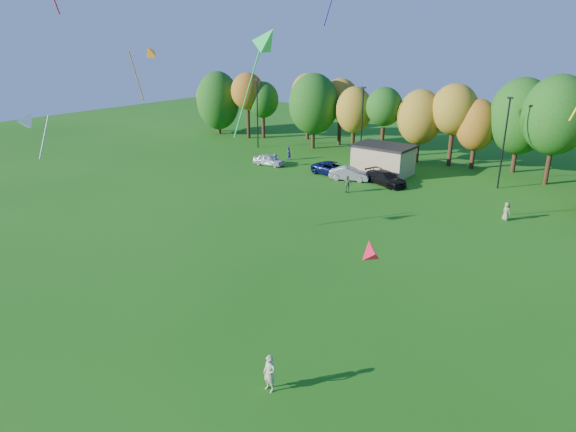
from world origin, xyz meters
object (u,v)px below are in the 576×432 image
Objects in this scene: kite_flyer at (269,373)px; car_b at (350,174)px; car_c at (334,169)px; car_d at (386,178)px; car_a at (269,160)px.

kite_flyer reaches higher than car_b.
car_c is 6.37m from car_d.
car_d is at bearing -94.34° from car_a.
car_a is (-25.89, 31.40, -0.23)m from kite_flyer.
car_d is (14.89, 0.96, 0.05)m from car_a.
car_a is 0.90× the size of car_b.
kite_flyer is 40.70m from car_a.
car_b is 0.87× the size of car_d.
car_c is 1.05× the size of car_d.
car_c is at bearing 109.67° from car_d.
car_a is 10.99m from car_b.
car_a is at bearing 71.45° from car_b.
kite_flyer is 0.34× the size of car_c.
car_c is (8.52, 0.89, 0.06)m from car_a.
car_b is at bearing -96.94° from car_a.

